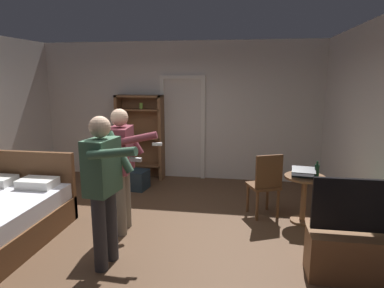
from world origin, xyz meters
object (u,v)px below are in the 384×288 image
at_px(bookshelf, 141,133).
at_px(laptop, 303,173).
at_px(wooden_chair, 266,183).
at_px(tv_flatscreen, 356,250).
at_px(person_blue_shirt, 104,182).
at_px(bottle_on_table, 317,171).
at_px(side_table, 304,191).
at_px(person_striped_shirt, 122,161).
at_px(suitcase_dark, 131,179).

relative_size(bookshelf, laptop, 4.74).
bearing_deg(wooden_chair, bookshelf, 145.71).
relative_size(tv_flatscreen, person_blue_shirt, 0.65).
xyz_separation_m(bookshelf, bottle_on_table, (3.16, -1.86, -0.14)).
bearing_deg(laptop, bottle_on_table, -11.96).
bearing_deg(bookshelf, person_blue_shirt, -79.11).
height_order(tv_flatscreen, wooden_chair, tv_flatscreen).
bearing_deg(side_table, bookshelf, 149.55).
bearing_deg(bottle_on_table, person_blue_shirt, -149.62).
distance_m(bookshelf, tv_flatscreen, 4.64).
xyz_separation_m(bottle_on_table, person_striped_shirt, (-2.63, -0.62, 0.19)).
xyz_separation_m(bookshelf, person_blue_shirt, (0.64, -3.33, 0.05)).
xyz_separation_m(tv_flatscreen, person_blue_shirt, (-2.70, -0.16, 0.66)).
height_order(laptop, person_striped_shirt, person_striped_shirt).
relative_size(side_table, wooden_chair, 0.71).
relative_size(side_table, person_striped_shirt, 0.41).
relative_size(tv_flatscreen, bottle_on_table, 4.49).
relative_size(laptop, person_blue_shirt, 0.21).
distance_m(side_table, wooden_chair, 0.56).
bearing_deg(bottle_on_table, laptop, 168.04).
relative_size(side_table, laptop, 1.91).
relative_size(laptop, person_striped_shirt, 0.22).
xyz_separation_m(bottle_on_table, suitcase_dark, (-3.14, 1.12, -0.62)).
height_order(bookshelf, person_blue_shirt, bookshelf).
height_order(bottle_on_table, suitcase_dark, bottle_on_table).
relative_size(wooden_chair, person_striped_shirt, 0.58).
height_order(bookshelf, bottle_on_table, bookshelf).
bearing_deg(bookshelf, suitcase_dark, -88.40).
height_order(tv_flatscreen, person_blue_shirt, person_blue_shirt).
bearing_deg(side_table, suitcase_dark, 160.88).
height_order(wooden_chair, person_blue_shirt, person_blue_shirt).
bearing_deg(person_striped_shirt, bottle_on_table, 13.15).
height_order(laptop, person_blue_shirt, person_blue_shirt).
bearing_deg(person_striped_shirt, bookshelf, 102.05).
xyz_separation_m(side_table, person_striped_shirt, (-2.49, -0.70, 0.53)).
distance_m(side_table, person_blue_shirt, 2.89).
bearing_deg(laptop, side_table, 50.44).
bearing_deg(bottle_on_table, tv_flatscreen, -82.34).
relative_size(person_blue_shirt, person_striped_shirt, 1.00).
bearing_deg(bookshelf, wooden_chair, -34.29).
distance_m(person_blue_shirt, suitcase_dark, 2.79).
xyz_separation_m(side_table, bottle_on_table, (0.14, -0.08, 0.34)).
bearing_deg(wooden_chair, laptop, -14.48).
height_order(tv_flatscreen, side_table, tv_flatscreen).
bearing_deg(tv_flatscreen, bottle_on_table, 97.66).
bearing_deg(wooden_chair, suitcase_dark, 158.81).
distance_m(laptop, bottle_on_table, 0.19).
relative_size(side_table, bottle_on_table, 2.84).
bearing_deg(person_blue_shirt, suitcase_dark, 103.44).
bearing_deg(person_blue_shirt, person_striped_shirt, 97.53).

